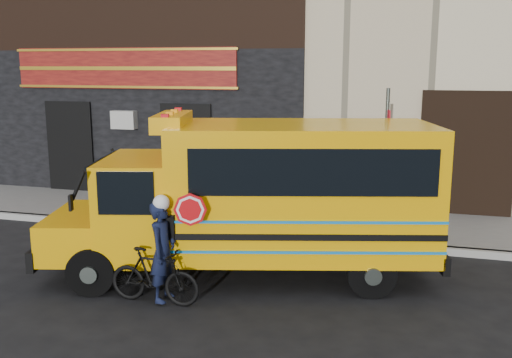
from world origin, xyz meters
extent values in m
plane|color=black|center=(0.00, 0.00, 0.00)|extent=(120.00, 120.00, 0.00)
cube|color=#979791|center=(0.00, 2.60, 0.07)|extent=(40.00, 0.20, 0.15)
cube|color=#625F5B|center=(0.00, 4.10, 0.07)|extent=(40.00, 3.00, 0.15)
cube|color=black|center=(-5.00, 5.55, 2.15)|extent=(10.00, 0.30, 4.00)
cube|color=#4E0B0D|center=(-5.00, 5.38, 3.65)|extent=(6.50, 0.12, 1.10)
cube|color=black|center=(-6.80, 5.40, 1.40)|extent=(1.30, 0.10, 2.50)
cube|color=black|center=(-3.20, 5.40, 1.40)|extent=(1.30, 0.10, 2.50)
cylinder|color=black|center=(-2.28, -1.09, 0.40)|extent=(0.84, 0.47, 0.80)
cylinder|color=black|center=(-2.75, 0.75, 0.40)|extent=(0.84, 0.47, 0.80)
cylinder|color=black|center=(2.17, 0.05, 0.40)|extent=(0.84, 0.47, 0.80)
cylinder|color=black|center=(1.70, 1.89, 0.40)|extent=(0.84, 0.47, 0.80)
cube|color=#E69F04|center=(-2.95, -0.28, 0.80)|extent=(1.46, 2.19, 0.70)
cube|color=black|center=(-3.49, -0.42, 0.55)|extent=(0.62, 2.02, 0.35)
cube|color=#E69F04|center=(-1.89, -0.01, 1.30)|extent=(1.68, 2.33, 1.70)
cube|color=black|center=(-2.44, -0.15, 1.70)|extent=(0.50, 1.76, 0.90)
cube|color=#E69F04|center=(0.87, 0.69, 1.62)|extent=(4.90, 3.24, 2.25)
cube|color=black|center=(3.08, 1.26, 0.55)|extent=(0.66, 2.16, 0.30)
cube|color=black|center=(1.24, -0.36, 2.10)|extent=(3.79, 1.00, 0.75)
cube|color=#E69F04|center=(-1.31, 0.14, 2.78)|extent=(0.88, 1.67, 0.28)
cylinder|color=#BB070B|center=(-0.55, -1.01, 1.55)|extent=(0.51, 0.16, 0.52)
cylinder|color=#3A413D|center=(2.22, 2.40, 1.65)|extent=(0.07, 0.07, 3.30)
cube|color=#AF1422|center=(2.24, 2.32, 2.68)|extent=(0.10, 0.28, 0.41)
cube|color=white|center=(2.24, 2.32, 2.17)|extent=(0.10, 0.28, 0.36)
imported|color=black|center=(-1.13, -1.15, 0.46)|extent=(1.53, 0.46, 0.91)
imported|color=black|center=(-1.00, -1.07, 0.80)|extent=(0.40, 0.59, 1.61)
camera|label=1|loc=(2.68, -8.97, 3.74)|focal=40.00mm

